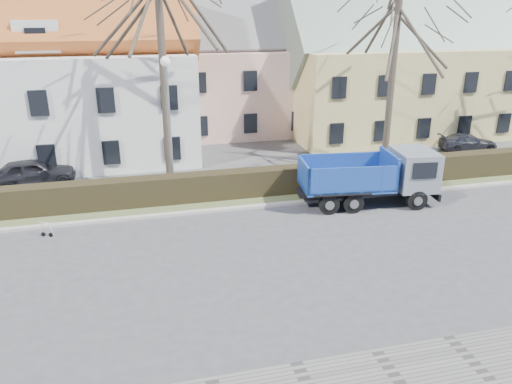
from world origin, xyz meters
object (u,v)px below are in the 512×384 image
object	(u,v)px
streetlight	(170,129)
cart_frame	(41,228)
dump_truck	(364,178)
parked_car_a	(32,172)
parked_car_b	(468,142)

from	to	relation	value
streetlight	cart_frame	distance (m)	7.10
dump_truck	cart_frame	size ratio (longest dim) A/B	8.45
dump_truck	parked_car_a	distance (m)	16.59
parked_car_a	dump_truck	bearing A→B (deg)	-123.34
dump_truck	parked_car_a	world-z (taller)	dump_truck
streetlight	parked_car_a	bearing A→B (deg)	154.44
dump_truck	streetlight	world-z (taller)	streetlight
streetlight	parked_car_a	xyz separation A→B (m)	(-6.85, 3.27, -2.64)
streetlight	parked_car_b	distance (m)	19.50
cart_frame	parked_car_b	size ratio (longest dim) A/B	0.21
cart_frame	parked_car_b	xyz separation A→B (m)	(24.49, 6.92, 0.18)
dump_truck	streetlight	size ratio (longest dim) A/B	0.97
streetlight	cart_frame	world-z (taller)	streetlight
streetlight	parked_car_b	size ratio (longest dim) A/B	1.83
cart_frame	parked_car_b	distance (m)	25.45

